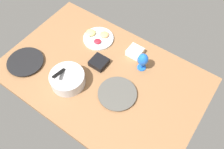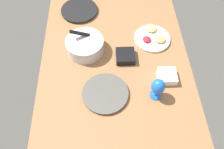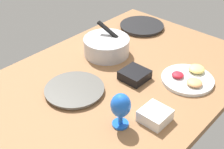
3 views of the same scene
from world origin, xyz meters
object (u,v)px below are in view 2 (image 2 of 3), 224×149
(hurricane_glass_blue, at_px, (158,87))
(square_bowl_black, at_px, (125,56))
(dinner_plate_left, at_px, (105,93))
(dinner_plate_right, at_px, (79,10))
(mixing_bowl, at_px, (85,45))
(fruit_platter, at_px, (152,37))
(square_bowl_white, at_px, (167,76))

(hurricane_glass_blue, height_order, square_bowl_black, hurricane_glass_blue)
(dinner_plate_left, distance_m, hurricane_glass_blue, 0.33)
(dinner_plate_left, relative_size, square_bowl_black, 2.26)
(dinner_plate_right, bearing_deg, mixing_bowl, -171.97)
(dinner_plate_right, xyz_separation_m, square_bowl_black, (-0.50, -0.34, 0.01))
(square_bowl_black, bearing_deg, dinner_plate_right, 34.10)
(mixing_bowl, relative_size, fruit_platter, 0.99)
(hurricane_glass_blue, bearing_deg, dinner_plate_right, 32.20)
(mixing_bowl, distance_m, fruit_platter, 0.51)
(dinner_plate_right, relative_size, fruit_platter, 1.11)
(dinner_plate_left, xyz_separation_m, square_bowl_white, (0.10, -0.41, 0.02))
(fruit_platter, relative_size, hurricane_glass_blue, 1.63)
(mixing_bowl, bearing_deg, square_bowl_black, -107.21)
(dinner_plate_right, bearing_deg, square_bowl_black, -145.90)
(fruit_platter, bearing_deg, square_bowl_black, 128.97)
(mixing_bowl, bearing_deg, fruit_platter, -79.93)
(square_bowl_black, bearing_deg, fruit_platter, -51.03)
(mixing_bowl, distance_m, square_bowl_black, 0.30)
(dinner_plate_right, height_order, hurricane_glass_blue, hurricane_glass_blue)
(mixing_bowl, bearing_deg, dinner_plate_right, 8.03)
(dinner_plate_left, xyz_separation_m, fruit_platter, (0.46, -0.37, 0.00))
(dinner_plate_right, relative_size, mixing_bowl, 1.12)
(dinner_plate_left, relative_size, mixing_bowl, 1.11)
(hurricane_glass_blue, bearing_deg, mixing_bowl, 48.90)
(square_bowl_white, bearing_deg, dinner_plate_left, 103.97)
(fruit_platter, height_order, hurricane_glass_blue, hurricane_glass_blue)
(dinner_plate_right, relative_size, square_bowl_white, 2.53)
(dinner_plate_left, height_order, dinner_plate_right, dinner_plate_right)
(dinner_plate_left, height_order, fruit_platter, fruit_platter)
(dinner_plate_right, xyz_separation_m, square_bowl_white, (-0.68, -0.60, 0.02))
(hurricane_glass_blue, distance_m, square_bowl_black, 0.36)
(fruit_platter, bearing_deg, dinner_plate_left, 141.51)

